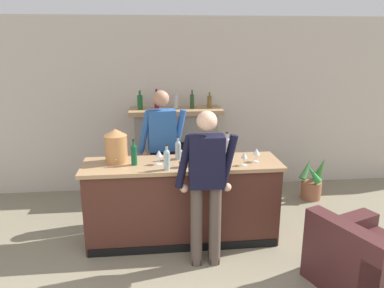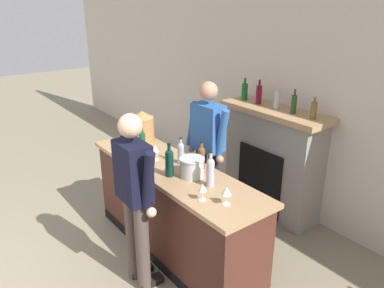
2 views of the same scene
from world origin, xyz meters
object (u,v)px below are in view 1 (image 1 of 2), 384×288
object	(u,v)px
ice_bucket_steel	(205,153)
wine_glass_front_left	(256,152)
fireplace_stone	(176,151)
wine_bottle_burgundy_dark	(196,146)
potted_plant_corner	(312,183)
wine_bottle_cabernet_heavy	(195,153)
wine_glass_back_row	(159,154)
wine_bottle_rose_blush	(167,159)
wine_bottle_merlot_tall	(227,148)
person_bartender	(162,150)
person_customer	(206,183)
copper_dispenser	(116,145)
wine_bottle_port_short	(178,149)
wine_glass_by_dispenser	(244,156)
armchair_black	(363,264)
wine_bottle_riesling_slim	(134,154)

from	to	relation	value
ice_bucket_steel	wine_glass_front_left	world-z (taller)	ice_bucket_steel
fireplace_stone	wine_glass_front_left	bearing A→B (deg)	-61.60
wine_bottle_burgundy_dark	fireplace_stone	bearing A→B (deg)	97.41
fireplace_stone	potted_plant_corner	xyz separation A→B (m)	(2.08, -0.48, -0.44)
fireplace_stone	potted_plant_corner	distance (m)	2.18
wine_bottle_burgundy_dark	wine_bottle_cabernet_heavy	distance (m)	0.35
wine_bottle_burgundy_dark	wine_glass_back_row	world-z (taller)	wine_bottle_burgundy_dark
wine_bottle_rose_blush	wine_bottle_merlot_tall	world-z (taller)	wine_bottle_merlot_tall
wine_bottle_merlot_tall	person_bartender	bearing A→B (deg)	142.01
potted_plant_corner	person_bartender	distance (m)	2.46
person_customer	wine_glass_back_row	world-z (taller)	person_customer
wine_bottle_burgundy_dark	wine_glass_front_left	bearing A→B (deg)	-22.41
fireplace_stone	copper_dispenser	size ratio (longest dim) A/B	4.19
wine_bottle_port_short	wine_bottle_rose_blush	world-z (taller)	wine_bottle_rose_blush
potted_plant_corner	wine_bottle_burgundy_dark	distance (m)	2.25
wine_glass_by_dispenser	person_bartender	bearing A→B (deg)	138.46
wine_bottle_port_short	wine_bottle_merlot_tall	distance (m)	0.58
wine_bottle_merlot_tall	wine_glass_front_left	size ratio (longest dim) A/B	2.12
person_customer	wine_bottle_rose_blush	xyz separation A→B (m)	(-0.39, 0.32, 0.18)
ice_bucket_steel	wine_glass_by_dispenser	size ratio (longest dim) A/B	1.56
wine_bottle_merlot_tall	armchair_black	bearing A→B (deg)	-45.59
potted_plant_corner	copper_dispenser	world-z (taller)	copper_dispenser
fireplace_stone	wine_bottle_rose_blush	xyz separation A→B (m)	(-0.21, -1.74, 0.43)
ice_bucket_steel	wine_bottle_rose_blush	size ratio (longest dim) A/B	0.85
person_customer	wine_bottle_merlot_tall	size ratio (longest dim) A/B	5.05
potted_plant_corner	wine_bottle_merlot_tall	bearing A→B (deg)	-147.93
wine_glass_back_row	wine_bottle_burgundy_dark	bearing A→B (deg)	28.72
armchair_black	wine_bottle_rose_blush	bearing A→B (deg)	154.43
wine_glass_back_row	person_customer	bearing A→B (deg)	-47.27
armchair_black	wine_bottle_merlot_tall	bearing A→B (deg)	134.41
armchair_black	wine_bottle_merlot_tall	world-z (taller)	wine_bottle_merlot_tall
potted_plant_corner	wine_bottle_port_short	xyz separation A→B (m)	(-2.14, -0.89, 0.87)
ice_bucket_steel	wine_bottle_rose_blush	distance (m)	0.54
person_customer	copper_dispenser	bearing A→B (deg)	145.85
fireplace_stone	wine_bottle_riesling_slim	xyz separation A→B (m)	(-0.58, -1.53, 0.44)
potted_plant_corner	wine_glass_by_dispenser	world-z (taller)	wine_glass_by_dispenser
person_customer	wine_bottle_cabernet_heavy	size ratio (longest dim) A/B	5.12
potted_plant_corner	wine_bottle_port_short	world-z (taller)	wine_bottle_port_short
wine_bottle_rose_blush	person_bartender	bearing A→B (deg)	91.67
wine_bottle_cabernet_heavy	wine_glass_front_left	size ratio (longest dim) A/B	2.09
copper_dispenser	wine_bottle_port_short	size ratio (longest dim) A/B	1.42
wine_glass_by_dispenser	ice_bucket_steel	bearing A→B (deg)	153.49
fireplace_stone	wine_bottle_burgundy_dark	bearing A→B (deg)	-82.59
wine_bottle_burgundy_dark	wine_bottle_riesling_slim	distance (m)	0.79
wine_bottle_merlot_tall	wine_glass_front_left	bearing A→B (deg)	-17.57
wine_bottle_riesling_slim	wine_glass_front_left	bearing A→B (deg)	-1.49
person_bartender	wine_glass_front_left	bearing A→B (deg)	-32.56
ice_bucket_steel	fireplace_stone	bearing A→B (deg)	99.70
potted_plant_corner	wine_bottle_riesling_slim	xyz separation A→B (m)	(-2.66, -1.05, 0.88)
wine_bottle_cabernet_heavy	wine_bottle_rose_blush	bearing A→B (deg)	-162.76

